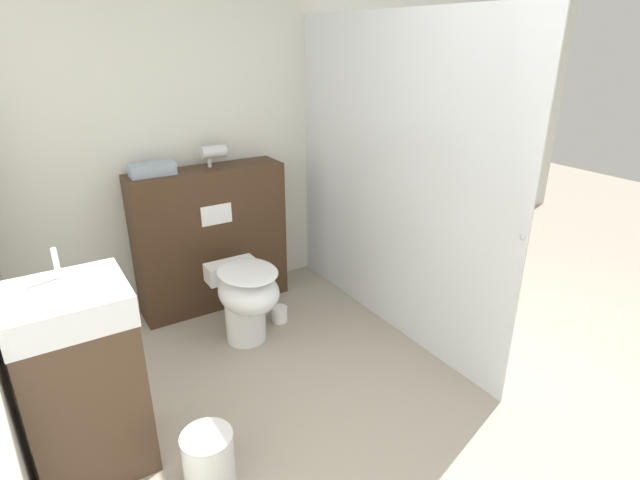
{
  "coord_description": "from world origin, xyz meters",
  "views": [
    {
      "loc": [
        -1.42,
        -1.09,
        1.89
      ],
      "look_at": [
        0.16,
        1.43,
        0.68
      ],
      "focal_mm": 28.0,
      "sensor_mm": 36.0,
      "label": 1
    }
  ],
  "objects": [
    {
      "name": "partition_panel",
      "position": [
        -0.29,
        2.2,
        0.52
      ],
      "size": [
        1.08,
        0.3,
        1.05
      ],
      "color": "#3D2819",
      "rests_on": "ground_plane"
    },
    {
      "name": "shower_glass",
      "position": [
        0.63,
        1.33,
        1.02
      ],
      "size": [
        0.04,
        2.11,
        2.05
      ],
      "color": "silver",
      "rests_on": "ground_plane"
    },
    {
      "name": "waste_bin",
      "position": [
        -0.94,
        0.61,
        0.14
      ],
      "size": [
        0.23,
        0.23,
        0.28
      ],
      "color": "silver",
      "rests_on": "ground_plane"
    },
    {
      "name": "hair_drier",
      "position": [
        -0.2,
        2.23,
        1.15
      ],
      "size": [
        0.2,
        0.09,
        0.15
      ],
      "color": "#B7B7BC",
      "rests_on": "partition_panel"
    },
    {
      "name": "wall_back",
      "position": [
        0.0,
        2.41,
        1.25
      ],
      "size": [
        8.0,
        0.06,
        2.5
      ],
      "color": "silver",
      "rests_on": "ground_plane"
    },
    {
      "name": "toilet",
      "position": [
        -0.31,
        1.58,
        0.34
      ],
      "size": [
        0.37,
        0.58,
        0.54
      ],
      "color": "white",
      "rests_on": "ground_plane"
    },
    {
      "name": "spare_toilet_roll",
      "position": [
        -0.01,
        1.69,
        0.05
      ],
      "size": [
        0.11,
        0.11,
        0.11
      ],
      "color": "white",
      "rests_on": "ground_plane"
    },
    {
      "name": "folded_towel",
      "position": [
        -0.65,
        2.21,
        1.09
      ],
      "size": [
        0.29,
        0.13,
        0.08
      ],
      "color": "#8C9EAD",
      "rests_on": "partition_panel"
    },
    {
      "name": "sink_vanity",
      "position": [
        -1.35,
        1.02,
        0.47
      ],
      "size": [
        0.49,
        0.45,
        1.07
      ],
      "color": "#473323",
      "rests_on": "ground_plane"
    }
  ]
}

